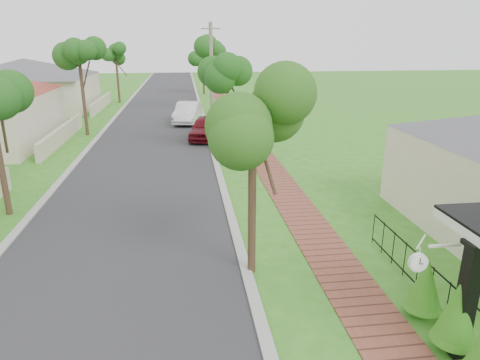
{
  "coord_description": "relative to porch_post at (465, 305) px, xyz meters",
  "views": [
    {
      "loc": [
        -0.88,
        -7.7,
        6.17
      ],
      "look_at": [
        0.95,
        6.39,
        1.5
      ],
      "focal_mm": 32.0,
      "sensor_mm": 36.0,
      "label": 1
    }
  ],
  "objects": [
    {
      "name": "kerb_right",
      "position": [
        -3.9,
        21.0,
        -1.12
      ],
      "size": [
        0.3,
        120.0,
        0.1
      ],
      "primitive_type": "cube",
      "color": "#9E9E99",
      "rests_on": "ground"
    },
    {
      "name": "parked_car_red",
      "position": [
        -4.15,
        20.73,
        -0.39
      ],
      "size": [
        2.51,
        4.52,
        1.46
      ],
      "primitive_type": "imported",
      "rotation": [
        0.0,
        0.0,
        -0.19
      ],
      "color": "maroon",
      "rests_on": "ground"
    },
    {
      "name": "kerb_left",
      "position": [
        -11.2,
        21.0,
        -1.12
      ],
      "size": [
        0.3,
        120.0,
        0.1
      ],
      "primitive_type": "cube",
      "color": "#9E9E99",
      "rests_on": "ground"
    },
    {
      "name": "near_tree",
      "position": [
        -3.75,
        3.75,
        3.23
      ],
      "size": [
        2.13,
        2.13,
        5.46
      ],
      "color": "#382619",
      "rests_on": "ground"
    },
    {
      "name": "porch_post",
      "position": [
        0.0,
        0.0,
        0.0
      ],
      "size": [
        0.48,
        0.48,
        2.52
      ],
      "color": "black",
      "rests_on": "ground"
    },
    {
      "name": "picket_fence",
      "position": [
        0.35,
        1.0,
        -0.59
      ],
      "size": [
        0.03,
        8.02,
        1.0
      ],
      "color": "black",
      "rests_on": "ground"
    },
    {
      "name": "sidewalk",
      "position": [
        -1.3,
        21.0,
        -1.12
      ],
      "size": [
        1.5,
        120.0,
        0.03
      ],
      "primitive_type": "cube",
      "color": "brown",
      "rests_on": "ground"
    },
    {
      "name": "utility_pole",
      "position": [
        -3.65,
        21.0,
        2.55
      ],
      "size": [
        1.2,
        0.24,
        7.22
      ],
      "color": "gray",
      "rests_on": "ground"
    },
    {
      "name": "road",
      "position": [
        -7.55,
        21.0,
        -1.12
      ],
      "size": [
        7.0,
        120.0,
        0.02
      ],
      "primitive_type": "cube",
      "color": "#28282B",
      "rests_on": "ground"
    },
    {
      "name": "street_trees",
      "position": [
        -7.42,
        27.84,
        3.42
      ],
      "size": [
        10.7,
        37.65,
        5.89
      ],
      "color": "#382619",
      "rests_on": "ground"
    },
    {
      "name": "parked_car_white",
      "position": [
        -5.19,
        26.68,
        -0.34
      ],
      "size": [
        2.44,
        4.94,
        1.56
      ],
      "primitive_type": "imported",
      "rotation": [
        0.0,
        0.0,
        -0.17
      ],
      "color": "silver",
      "rests_on": "ground"
    },
    {
      "name": "ground",
      "position": [
        -4.55,
        1.0,
        -1.12
      ],
      "size": [
        160.0,
        160.0,
        0.0
      ],
      "primitive_type": "plane",
      "color": "#37741B",
      "rests_on": "ground"
    },
    {
      "name": "station_clock",
      "position": [
        -0.86,
        0.4,
        0.83
      ],
      "size": [
        1.05,
        0.13,
        0.57
      ],
      "color": "white",
      "rests_on": "ground"
    },
    {
      "name": "far_house_grey",
      "position": [
        -19.52,
        35.0,
        1.22
      ],
      "size": [
        15.56,
        15.56,
        4.6
      ],
      "color": "beige",
      "rests_on": "ground"
    }
  ]
}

